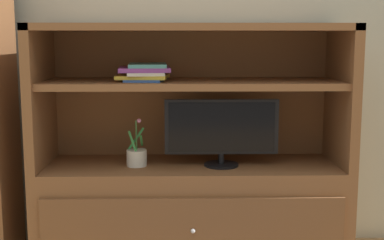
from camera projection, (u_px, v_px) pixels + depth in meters
name	position (u px, v px, depth m)	size (l,w,h in m)	color
painted_rear_wall	(191.00, 9.00, 3.07)	(6.00, 0.10, 2.80)	gray
media_console	(192.00, 186.00, 2.88)	(1.66, 0.56, 1.30)	brown
tv_monitor	(222.00, 130.00, 2.78)	(0.60, 0.18, 0.36)	black
potted_plant	(137.00, 157.00, 2.80)	(0.11, 0.12, 0.26)	beige
magazine_stack	(145.00, 72.00, 2.77)	(0.29, 0.34, 0.09)	#2D519E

